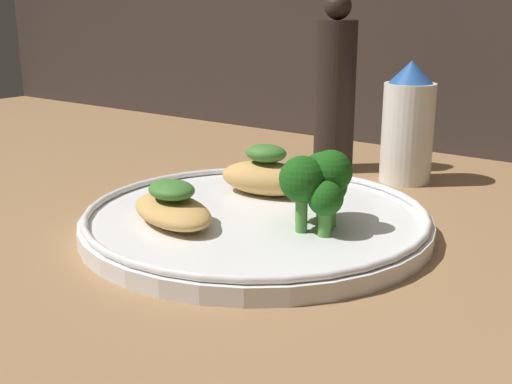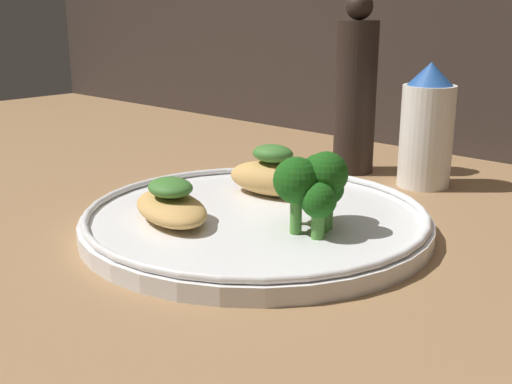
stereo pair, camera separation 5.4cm
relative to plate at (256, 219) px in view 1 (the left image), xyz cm
name	(u,v)px [view 1 (the left image)]	position (x,y,z in cm)	size (l,w,h in cm)	color
ground_plane	(256,236)	(0.00, 0.00, -1.49)	(180.00, 180.00, 1.00)	#936D47
plate	(256,219)	(0.00, 0.00, 0.00)	(29.48, 29.48, 2.00)	white
grilled_meat_front	(172,207)	(-4.08, -5.84, 1.79)	(10.60, 8.00, 3.57)	tan
grilled_meat_middle	(266,175)	(-2.95, 5.49, 2.29)	(9.59, 6.35, 4.75)	tan
broccoli_bunch	(317,181)	(5.70, 0.36, 4.25)	(6.20, 7.02, 6.40)	#4C8E38
sauce_bottle	(408,125)	(3.41, 22.45, 5.20)	(5.47, 5.47, 12.95)	white
pepper_grinder	(335,91)	(-5.58, 22.45, 8.14)	(4.58, 4.58, 19.86)	black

